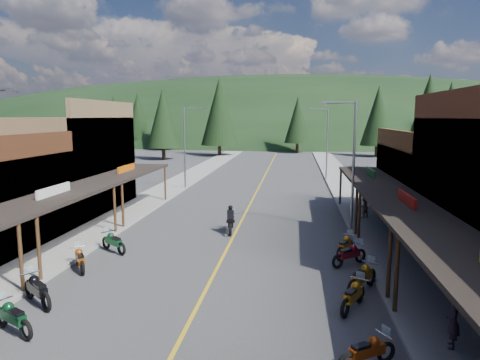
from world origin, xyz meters
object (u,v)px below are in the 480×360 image
(shop_west_3, at_px, (61,165))
(pedestrian_east_b, at_px, (363,206))
(streetlight_3, at_px, (326,140))
(pine_4, at_px, (378,116))
(streetlight_2, at_px, (351,160))
(pedestrian_east_a, at_px, (453,322))
(bike_east_6, at_px, (353,294))
(pine_9, at_px, (442,122))
(bike_west_8, at_px, (113,241))
(bike_east_9, at_px, (345,245))
(bike_west_6, at_px, (37,288))
(streetlight_1, at_px, (186,144))
(bike_east_5, at_px, (367,350))
(pine_3, at_px, (298,120))
(bike_west_5, at_px, (13,316))
(pine_8, at_px, (114,124))
(pine_0, at_px, (74,120))
(bike_west_7, at_px, (80,258))
(bike_east_8, at_px, (349,253))
(pine_5, at_px, (450,112))
(bike_east_7, at_px, (362,276))
(pine_7, at_px, (138,116))
(rider_on_bike, at_px, (231,221))
(pine_1, at_px, (164,116))
(pine_11, at_px, (428,116))
(shop_east_3, at_px, (448,185))
(pine_10, at_px, (163,118))
(pine_2, at_px, (219,111))

(shop_west_3, distance_m, pedestrian_east_b, 22.25)
(streetlight_3, distance_m, pine_4, 32.09)
(streetlight_2, xyz_separation_m, pedestrian_east_a, (1.40, -13.71, -3.49))
(streetlight_3, height_order, bike_east_6, streetlight_3)
(pine_9, bearing_deg, bike_west_8, -124.85)
(bike_east_9, xyz_separation_m, pedestrian_east_b, (2.16, 8.25, 0.32))
(bike_west_6, distance_m, pedestrian_east_a, 14.45)
(streetlight_1, height_order, streetlight_2, same)
(bike_east_5, relative_size, bike_east_9, 0.91)
(streetlight_1, relative_size, pine_3, 0.73)
(pedestrian_east_a, bearing_deg, pedestrian_east_b, -163.19)
(bike_west_5, relative_size, bike_west_8, 1.02)
(pine_8, bearing_deg, pine_9, 6.20)
(bike_west_6, relative_size, bike_east_9, 1.08)
(streetlight_3, height_order, bike_east_9, streetlight_3)
(pine_0, distance_m, bike_west_7, 71.34)
(pine_8, height_order, bike_east_8, pine_8)
(pine_8, bearing_deg, bike_west_7, -68.79)
(bike_west_6, bearing_deg, bike_east_5, -65.47)
(pine_5, height_order, pine_8, pine_5)
(streetlight_2, bearing_deg, bike_east_8, -96.65)
(bike_west_8, height_order, bike_east_7, bike_east_7)
(bike_west_5, bearing_deg, pine_7, 45.68)
(pine_4, distance_m, pedestrian_east_a, 66.71)
(bike_east_9, relative_size, rider_on_bike, 0.90)
(bike_west_6, height_order, bike_east_6, bike_west_6)
(pine_1, xyz_separation_m, rider_on_bike, (23.73, -63.21, -6.53))
(pine_4, xyz_separation_m, pedestrian_east_b, (-9.68, -48.75, -6.31))
(pine_11, bearing_deg, pine_7, 143.84)
(rider_on_bike, bearing_deg, bike_east_9, -36.40)
(bike_east_7, bearing_deg, pine_3, 127.35)
(shop_east_3, relative_size, pine_9, 1.01)
(pedestrian_east_b, bearing_deg, pine_10, -95.12)
(pine_1, relative_size, pine_9, 1.16)
(pine_9, distance_m, bike_east_9, 45.99)
(pine_3, bearing_deg, pedestrian_east_a, -86.53)
(pine_7, height_order, bike_west_7, pine_7)
(pedestrian_east_b, bearing_deg, streetlight_2, 27.94)
(pine_5, bearing_deg, bike_east_7, -110.64)
(pine_7, bearing_deg, bike_west_6, -72.06)
(shop_west_3, distance_m, pine_3, 57.59)
(shop_west_3, distance_m, bike_west_7, 14.37)
(streetlight_2, relative_size, pine_3, 0.73)
(pine_0, xyz_separation_m, pine_5, (74.00, 10.00, 1.51))
(streetlight_2, distance_m, bike_east_8, 7.46)
(bike_east_6, bearing_deg, pine_8, 150.68)
(rider_on_bike, bearing_deg, streetlight_1, 107.79)
(pine_0, height_order, pine_2, pine_2)
(pine_7, bearing_deg, pine_3, -15.52)
(shop_east_3, height_order, bike_east_6, shop_east_3)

